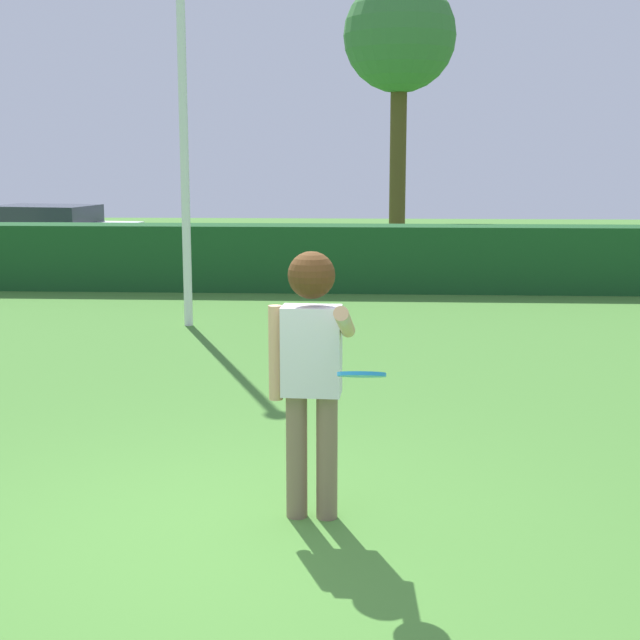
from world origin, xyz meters
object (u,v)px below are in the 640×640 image
Objects in this scene: person at (311,355)px; lamppost at (182,73)px; frisbee at (362,374)px; maple_tree at (400,40)px; parked_car_white at (46,229)px.

person is 7.57m from lamppost.
maple_tree reaches higher than frisbee.
person reaches higher than parked_car_white.
frisbee is at bearing -92.43° from maple_tree.
lamppost is at bearing -111.37° from maple_tree.
maple_tree is (0.99, 14.97, 3.78)m from person.
person is at bearing 115.82° from frisbee.
lamppost is at bearing 108.48° from frisbee.
frisbee is 17.49m from parked_car_white.
maple_tree is at bearing 68.63° from lamppost.
parked_car_white is at bearing 178.99° from maple_tree.
maple_tree is (8.17, -0.14, 4.19)m from parked_car_white.
parked_car_white is at bearing 115.41° from person.
frisbee is (0.33, -0.68, 0.04)m from person.
frisbee is 0.04× the size of lamppost.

